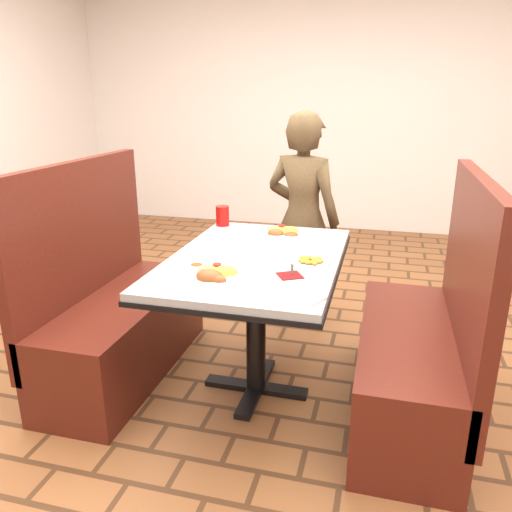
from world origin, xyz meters
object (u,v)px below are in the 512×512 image
Objects in this scene: dining_table at (256,275)px; far_dinner_plate at (283,231)px; diner_person at (302,220)px; near_dinner_plate at (215,272)px; booth_bench_left at (116,317)px; red_tumbler at (222,216)px; plantain_plate at (310,262)px; booth_bench_right at (419,354)px.

far_dinner_plate is at bearing 83.08° from dining_table.
diner_person is 5.23× the size of near_dinner_plate.
booth_bench_left reaches higher than red_tumbler.
red_tumbler is at bearing 163.65° from far_dinner_plate.
booth_bench_left reaches higher than dining_table.
dining_table is 0.43m from far_dinner_plate.
red_tumbler is at bearing 48.85° from booth_bench_left.
near_dinner_plate is at bearing -141.85° from plantain_plate.
near_dinner_plate is at bearing -73.71° from red_tumbler.
far_dinner_plate is 1.56× the size of plantain_plate.
booth_bench_right is at bearing 0.00° from booth_bench_left.
diner_person is (-0.73, 0.97, 0.37)m from booth_bench_right.
diner_person is 8.16× the size of plantain_plate.
plantain_plate is (0.37, 0.29, -0.02)m from near_dinner_plate.
booth_bench_left is at bearing 177.21° from plantain_plate.
booth_bench_left is (-0.80, 0.00, -0.32)m from dining_table.
plantain_plate is at bearing -63.78° from far_dinner_plate.
plantain_plate is at bearing 38.15° from near_dinner_plate.
booth_bench_left reaches higher than near_dinner_plate.
booth_bench_left reaches higher than plantain_plate.
plantain_plate is (0.23, -0.46, -0.01)m from far_dinner_plate.
red_tumbler is at bearing 123.47° from dining_table.
dining_table is at bearing 180.00° from booth_bench_right.
far_dinner_plate is (0.14, 0.74, -0.00)m from near_dinner_plate.
far_dinner_plate is at bearing 79.24° from near_dinner_plate.
red_tumbler reaches higher than dining_table.
near_dinner_plate reaches higher than far_dinner_plate.
red_tumbler is (-0.41, -0.45, 0.11)m from diner_person.
booth_bench_right is at bearing 5.69° from plantain_plate.
near_dinner_plate is (-0.09, -0.34, 0.13)m from dining_table.
red_tumbler is (-0.39, 0.12, 0.03)m from far_dinner_plate.
booth_bench_left is 4.47× the size of far_dinner_plate.
far_dinner_plate is (0.85, 0.40, 0.45)m from booth_bench_left.
booth_bench_left is 1.16m from plantain_plate.
near_dinner_plate is (-0.89, -0.34, 0.45)m from booth_bench_right.
plantain_plate is at bearing -2.79° from booth_bench_left.
near_dinner_plate is at bearing -105.20° from dining_table.
diner_person reaches higher than booth_bench_left.
dining_table is 4.50× the size of near_dinner_plate.
booth_bench_left is at bearing -131.15° from red_tumbler.
booth_bench_left is 0.84m from red_tumbler.
near_dinner_plate is 1.56× the size of plantain_plate.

